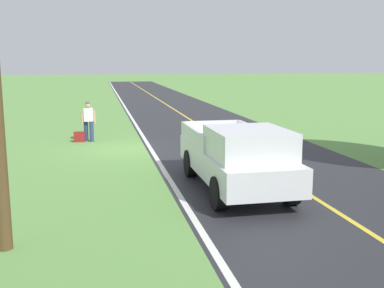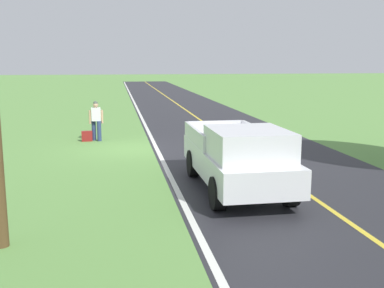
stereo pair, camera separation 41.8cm
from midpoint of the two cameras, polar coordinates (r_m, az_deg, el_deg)
name	(u,v)px [view 2 (the right image)]	position (r m, az deg, el deg)	size (l,w,h in m)	color
ground_plane	(133,149)	(18.66, -6.64, -0.61)	(200.00, 200.00, 0.00)	#609347
road_surface	(238,146)	(19.34, 6.25, -0.21)	(7.11, 120.00, 0.00)	#28282D
lane_edge_line	(156,148)	(18.72, -3.74, -0.51)	(0.16, 117.60, 0.00)	silver
lane_centre_line	(238,146)	(19.34, 6.25, -0.20)	(0.14, 117.60, 0.00)	gold
hitchhiker_walking	(96,118)	(20.72, -11.13, 3.09)	(0.62, 0.51, 1.75)	navy
suitcase_carried	(87,136)	(20.73, -12.21, 0.95)	(0.20, 0.46, 0.45)	maroon
pickup_truck_passing	(239,156)	(12.47, 6.72, -1.51)	(2.14, 5.42, 1.82)	silver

